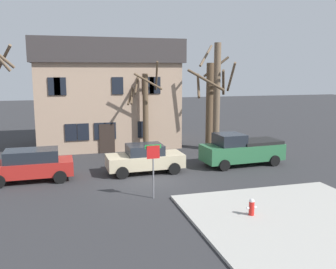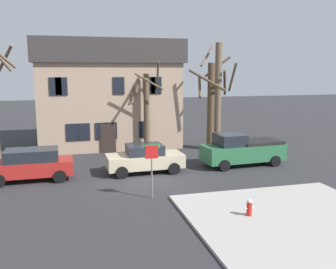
# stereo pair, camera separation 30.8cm
# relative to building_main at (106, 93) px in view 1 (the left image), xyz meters

# --- Properties ---
(ground_plane) EXTENTS (120.00, 120.00, 0.00)m
(ground_plane) POSITION_rel_building_main_xyz_m (1.01, -10.85, -4.14)
(ground_plane) COLOR #2D2D30
(sidewalk_slab) EXTENTS (8.11, 7.74, 0.12)m
(sidewalk_slab) POSITION_rel_building_main_xyz_m (5.37, -17.74, -4.08)
(sidewalk_slab) COLOR #A8A59E
(sidewalk_slab) RESTS_ON ground_plane
(building_main) EXTENTS (10.95, 7.09, 8.12)m
(building_main) POSITION_rel_building_main_xyz_m (0.00, 0.00, 0.00)
(building_main) COLOR tan
(building_main) RESTS_ON ground_plane
(tree_bare_mid) EXTENTS (2.42, 2.44, 6.50)m
(tree_bare_mid) POSITION_rel_building_main_xyz_m (2.26, -3.85, -0.91)
(tree_bare_mid) COLOR brown
(tree_bare_mid) RESTS_ON ground_plane
(tree_bare_far) EXTENTS (3.35, 3.11, 6.41)m
(tree_bare_far) POSITION_rel_building_main_xyz_m (7.22, -3.82, -0.70)
(tree_bare_far) COLOR brown
(tree_bare_far) RESTS_ON ground_plane
(tree_bare_end) EXTENTS (2.71, 2.69, 7.81)m
(tree_bare_end) POSITION_rel_building_main_xyz_m (7.47, -4.59, -0.00)
(tree_bare_end) COLOR brown
(tree_bare_end) RESTS_ON ground_plane
(car_red_wagon) EXTENTS (4.42, 2.07, 1.71)m
(car_red_wagon) POSITION_rel_building_main_xyz_m (-5.12, -9.19, -3.25)
(car_red_wagon) COLOR #AD231E
(car_red_wagon) RESTS_ON ground_plane
(car_beige_sedan) EXTENTS (4.45, 2.15, 1.65)m
(car_beige_sedan) POSITION_rel_building_main_xyz_m (1.11, -9.18, -3.31)
(car_beige_sedan) COLOR #C6B793
(car_beige_sedan) RESTS_ON ground_plane
(pickup_truck_green) EXTENTS (5.23, 2.42, 2.02)m
(pickup_truck_green) POSITION_rel_building_main_xyz_m (7.31, -9.06, -3.16)
(pickup_truck_green) COLOR #2D6B42
(pickup_truck_green) RESTS_ON ground_plane
(fire_hydrant) EXTENTS (0.42, 0.22, 0.69)m
(fire_hydrant) POSITION_rel_building_main_xyz_m (3.80, -17.00, -3.66)
(fire_hydrant) COLOR red
(fire_hydrant) RESTS_ON sidewalk_slab
(street_sign_pole) EXTENTS (0.76, 0.07, 2.53)m
(street_sign_pole) POSITION_rel_building_main_xyz_m (0.55, -13.66, -2.36)
(street_sign_pole) COLOR slate
(street_sign_pole) RESTS_ON ground_plane
(bicycle_leaning) EXTENTS (1.74, 0.29, 1.03)m
(bicycle_leaning) POSITION_rel_building_main_xyz_m (-4.77, -5.88, -3.77)
(bicycle_leaning) COLOR black
(bicycle_leaning) RESTS_ON ground_plane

